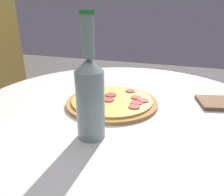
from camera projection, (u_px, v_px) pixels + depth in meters
table at (120, 147)px, 0.80m from camera, size 0.96×0.96×0.76m
pizza at (112, 101)px, 0.71m from camera, size 0.30×0.30×0.02m
beer_bottle at (89, 95)px, 0.49m from camera, size 0.07×0.07×0.28m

